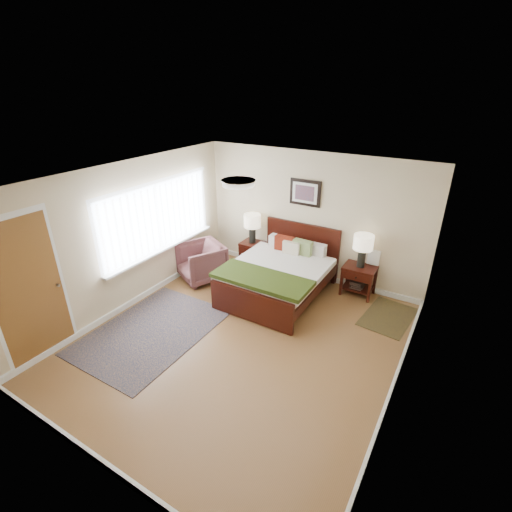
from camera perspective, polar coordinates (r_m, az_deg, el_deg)
name	(u,v)px	position (r m, az deg, el deg)	size (l,w,h in m)	color
floor	(242,340)	(5.88, -2.23, -12.79)	(5.00, 5.00, 0.00)	brown
back_wall	(311,217)	(7.25, 8.47, 5.92)	(4.50, 0.04, 2.50)	beige
front_wall	(85,380)	(3.75, -24.87, -16.90)	(4.50, 0.04, 2.50)	beige
left_wall	(128,237)	(6.61, -19.05, 2.81)	(0.04, 5.00, 2.50)	beige
right_wall	(408,315)	(4.53, 22.37, -8.45)	(0.04, 5.00, 2.50)	beige
ceiling	(238,180)	(4.76, -2.75, 11.62)	(4.50, 5.00, 0.02)	white
window	(160,218)	(6.96, -14.62, 5.64)	(0.11, 2.72, 1.32)	silver
door	(29,292)	(5.83, -31.53, -4.77)	(0.06, 1.00, 2.18)	silver
ceil_fixture	(238,183)	(4.77, -2.74, 11.21)	(0.44, 0.44, 0.08)	white
bed	(279,270)	(6.76, 3.63, -2.22)	(1.68, 2.02, 1.09)	#370E08
wall_art	(305,193)	(7.13, 7.55, 9.62)	(0.62, 0.05, 0.50)	black
nightstand_left	(252,248)	(7.84, -0.63, 1.26)	(0.46, 0.41, 0.55)	#370E08
nightstand_right	(359,278)	(7.08, 15.51, -3.21)	(0.58, 0.43, 0.57)	#370E08
lamp_left	(252,223)	(7.65, -0.57, 5.08)	(0.35, 0.35, 0.61)	black
lamp_right	(363,245)	(6.81, 16.17, 1.65)	(0.35, 0.35, 0.61)	black
armchair	(201,262)	(7.42, -8.42, -0.93)	(0.80, 0.83, 0.75)	brown
rug_persian	(152,331)	(6.27, -15.75, -11.08)	(1.61, 2.27, 0.01)	#0B1838
rug_navy	(388,317)	(6.75, 19.67, -8.78)	(0.73, 1.09, 0.01)	black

